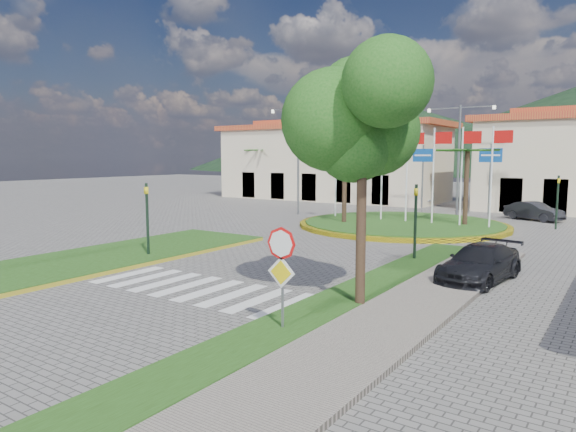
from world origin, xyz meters
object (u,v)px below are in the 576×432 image
Objects in this scene: car_dark_b at (534,211)px; car_side_right at (480,263)px; roundabout_island at (402,224)px; car_dark_a at (403,199)px; white_van at (406,198)px; deciduous_tree at (363,125)px; stop_sign at (282,262)px.

car_side_right reaches higher than car_dark_b.
roundabout_island is 13.67m from car_dark_a.
white_van is 28.47m from car_side_right.
car_side_right is at bearing -145.05° from car_dark_a.
deciduous_tree is 7.22m from car_side_right.
stop_sign reaches higher than car_dark_a.
white_van is at bearing 13.32° from car_dark_a.
stop_sign is at bearing -158.42° from car_dark_b.
deciduous_tree is at bearing -72.09° from roundabout_island.
car_dark_a is at bearing -168.03° from white_van.
stop_sign is 0.39× the size of deciduous_tree.
car_side_right is (2.00, 5.25, -4.54)m from deciduous_tree.
car_dark_a is at bearing 109.48° from deciduous_tree.
white_van is at bearing 87.13° from car_dark_b.
roundabout_island is 3.60× the size of car_dark_a.
car_dark_a is 0.92× the size of car_dark_b.
stop_sign is 0.69× the size of car_dark_b.
deciduous_tree is 25.42m from car_dark_b.
deciduous_tree reaches higher than white_van.
white_van is at bearing 109.02° from deciduous_tree.
roundabout_island is at bearing 107.91° from deciduous_tree.
car_dark_b is at bearing 87.38° from stop_sign.
roundabout_island is 2.86× the size of white_van.
car_dark_b is at bearing -110.55° from white_van.
car_dark_a is 0.81× the size of car_side_right.
deciduous_tree is at bearing -157.37° from car_dark_b.
car_dark_a is 27.48m from car_side_right.
car_dark_a is (-10.51, 29.71, -4.57)m from deciduous_tree.
car_side_right is (12.51, -24.46, 0.03)m from car_dark_a.
roundabout_island reaches higher than stop_sign.
white_van is 1.02× the size of car_side_right.
stop_sign is 0.60× the size of white_van.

